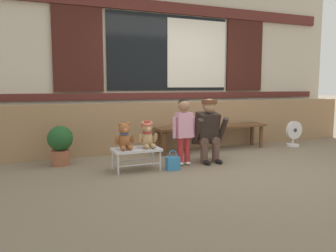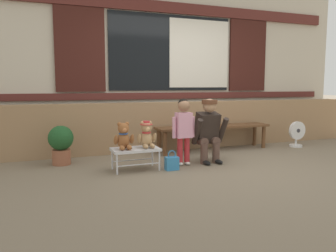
# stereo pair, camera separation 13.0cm
# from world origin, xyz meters

# --- Properties ---
(ground_plane) EXTENTS (60.00, 60.00, 0.00)m
(ground_plane) POSITION_xyz_m (0.00, 0.00, 0.00)
(ground_plane) COLOR #756651
(brick_low_wall) EXTENTS (7.42, 0.25, 0.85)m
(brick_low_wall) POSITION_xyz_m (0.00, 1.43, 0.42)
(brick_low_wall) COLOR #997551
(brick_low_wall) RESTS_ON ground
(shop_facade) EXTENTS (7.58, 0.26, 3.24)m
(shop_facade) POSITION_xyz_m (0.00, 1.94, 1.64)
(shop_facade) COLOR beige
(shop_facade) RESTS_ON ground
(wooden_bench_long) EXTENTS (2.10, 0.40, 0.44)m
(wooden_bench_long) POSITION_xyz_m (0.49, 1.06, 0.37)
(wooden_bench_long) COLOR brown
(wooden_bench_long) RESTS_ON ground
(small_display_bench) EXTENTS (0.64, 0.36, 0.30)m
(small_display_bench) POSITION_xyz_m (-1.18, 0.18, 0.27)
(small_display_bench) COLOR silver
(small_display_bench) RESTS_ON ground
(teddy_bear_plain) EXTENTS (0.28, 0.26, 0.36)m
(teddy_bear_plain) POSITION_xyz_m (-1.34, 0.18, 0.46)
(teddy_bear_plain) COLOR #93562D
(teddy_bear_plain) RESTS_ON small_display_bench
(teddy_bear_with_hat) EXTENTS (0.28, 0.27, 0.36)m
(teddy_bear_with_hat) POSITION_xyz_m (-1.02, 0.19, 0.47)
(teddy_bear_with_hat) COLOR tan
(teddy_bear_with_hat) RESTS_ON small_display_bench
(child_standing) EXTENTS (0.35, 0.18, 0.96)m
(child_standing) POSITION_xyz_m (-0.46, 0.22, 0.59)
(child_standing) COLOR #B7282D
(child_standing) RESTS_ON ground
(adult_crouching) EXTENTS (0.50, 0.49, 0.95)m
(adult_crouching) POSITION_xyz_m (-0.03, 0.26, 0.48)
(adult_crouching) COLOR brown
(adult_crouching) RESTS_ON ground
(handbag_on_ground) EXTENTS (0.18, 0.11, 0.27)m
(handbag_on_ground) POSITION_xyz_m (-0.72, -0.00, 0.10)
(handbag_on_ground) COLOR teal
(handbag_on_ground) RESTS_ON ground
(potted_plant) EXTENTS (0.36, 0.36, 0.57)m
(potted_plant) POSITION_xyz_m (-2.10, 0.88, 0.32)
(potted_plant) COLOR brown
(potted_plant) RESTS_ON ground
(floor_fan) EXTENTS (0.34, 0.24, 0.48)m
(floor_fan) POSITION_xyz_m (2.10, 0.78, 0.24)
(floor_fan) COLOR silver
(floor_fan) RESTS_ON ground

